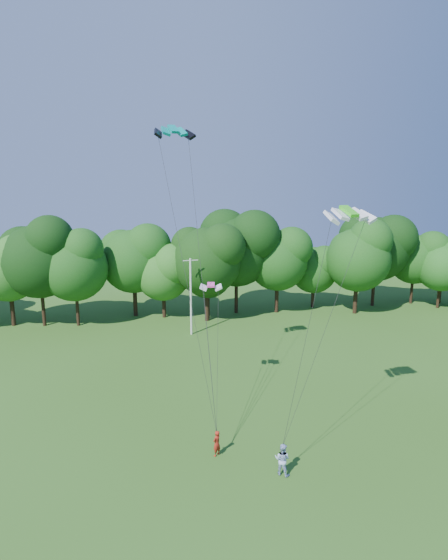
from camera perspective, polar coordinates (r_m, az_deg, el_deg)
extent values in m
plane|color=#2E5617|center=(24.43, -1.22, -29.61)|extent=(160.00, 160.00, 0.00)
cylinder|color=silver|center=(48.69, -4.35, -2.23)|extent=(0.22, 0.22, 8.70)
cube|color=silver|center=(47.85, -4.43, 2.57)|extent=(1.72, 0.43, 0.08)
imported|color=#A42215|center=(28.65, -0.97, -20.54)|extent=(0.71, 0.70, 1.65)
imported|color=#A4B7E4|center=(27.28, 7.62, -22.18)|extent=(1.17, 1.11, 1.90)
cube|color=#04867F|center=(33.43, -6.65, 18.99)|extent=(3.06, 1.96, 0.74)
cube|color=#3BD01F|center=(26.10, 16.02, 8.63)|extent=(3.07, 1.87, 0.65)
cube|color=#F945B0|center=(32.59, -1.72, -0.63)|extent=(1.75, 0.99, 0.27)
cylinder|color=black|center=(54.19, -2.25, -3.00)|extent=(0.47, 0.47, 4.56)
ellipsoid|color=black|center=(52.97, -2.30, 3.31)|extent=(9.13, 9.13, 9.96)
cylinder|color=#341F15|center=(66.89, 26.21, -1.80)|extent=(0.42, 0.42, 3.56)
ellipsoid|color=#1F5419|center=(66.04, 26.58, 2.16)|extent=(7.12, 7.12, 7.77)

